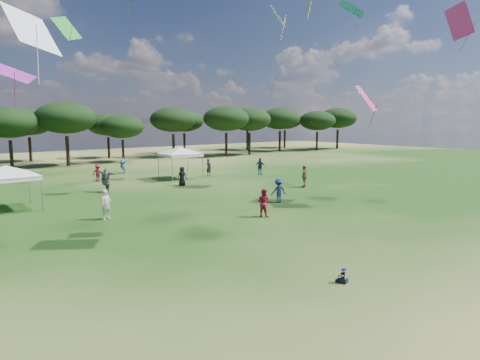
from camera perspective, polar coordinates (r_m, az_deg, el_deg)
name	(u,v)px	position (r m, az deg, el deg)	size (l,w,h in m)	color
ground	(392,309)	(12.78, 20.84, -16.83)	(140.00, 140.00, 0.00)	#254D17
tree_line	(51,120)	(54.61, -25.30, 7.72)	(108.78, 17.63, 7.77)	black
tent_left	(5,167)	(27.36, -30.40, 1.54)	(6.53, 6.53, 3.03)	gray
tent_right	(180,148)	(37.21, -8.54, 4.49)	(6.46, 6.46, 3.27)	gray
toddler	(344,276)	(14.11, 14.52, -13.07)	(0.37, 0.40, 0.51)	black
festival_crowd	(112,184)	(30.16, -17.80, -0.51)	(29.07, 24.34, 1.89)	navy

